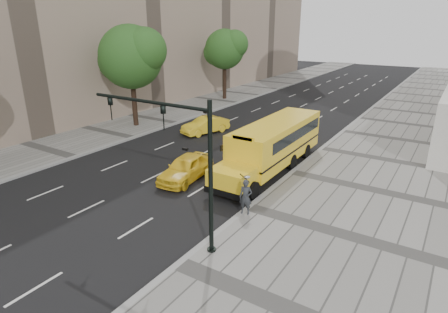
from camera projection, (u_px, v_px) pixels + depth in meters
The scene contains 12 objects.
ground at pixel (213, 157), 26.53m from camera, with size 140.00×140.00×0.00m, color black.
sidewalk_museum at pixel (394, 195), 20.41m from camera, with size 12.00×140.00×0.15m, color gray.
sidewalk_far at pixel (107, 132), 32.08m from camera, with size 6.00×140.00×0.15m, color gray.
curb_museum at pixel (292, 173), 23.46m from camera, with size 0.30×140.00×0.15m, color gray.
curb_far at pixel (132, 138), 30.56m from camera, with size 0.30×140.00×0.15m, color gray.
tree_b at pixel (131, 56), 32.05m from camera, with size 6.13×5.45×8.90m.
tree_c at pixel (225, 49), 44.04m from camera, with size 5.23×4.65×8.33m.
school_bus at pixel (275, 142), 24.02m from camera, with size 2.96×11.56×3.19m.
taxi_near at pixel (186, 168), 22.44m from camera, with size 1.78×4.41×1.50m, color yellow.
taxi_far at pixel (205, 125), 31.94m from camera, with size 1.49×4.26×1.40m, color yellow.
pedestrian at pixel (246, 197), 18.05m from camera, with size 0.64×0.42×1.75m, color #2A2D31.
traffic_signal at pixel (181, 154), 14.74m from camera, with size 6.18×0.36×6.40m.
Camera 1 is at (14.12, -20.60, 8.98)m, focal length 30.00 mm.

